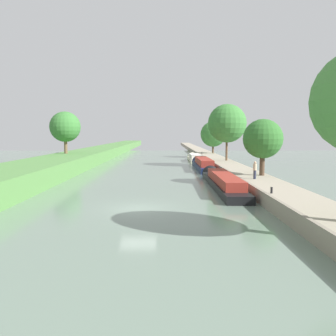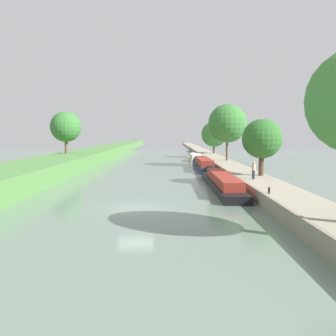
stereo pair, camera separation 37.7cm
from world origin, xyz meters
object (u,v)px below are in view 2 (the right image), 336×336
mooring_bollard_near (270,190)px  mooring_bollard_far (203,153)px  narrowboat_navy (203,164)px  person_walking (254,170)px  narrowboat_black (221,181)px  narrowboat_cream (195,158)px

mooring_bollard_near → mooring_bollard_far: (0.00, 45.37, 0.00)m
narrowboat_navy → person_walking: person_walking is taller
narrowboat_black → mooring_bollard_near: (2.02, -9.00, 0.64)m
person_walking → narrowboat_cream: bearing=94.7°
mooring_bollard_near → person_walking: bearing=84.0°
narrowboat_black → narrowboat_navy: narrowboat_navy is taller
narrowboat_navy → mooring_bollard_near: size_ratio=33.58×
narrowboat_black → narrowboat_cream: (0.06, 31.96, -0.07)m
mooring_bollard_near → mooring_bollard_far: size_ratio=1.00×
narrowboat_black → mooring_bollard_near: mooring_bollard_near is taller
narrowboat_navy → narrowboat_cream: (0.01, 14.54, -0.15)m
person_walking → mooring_bollard_far: person_walking is taller
narrowboat_navy → mooring_bollard_far: size_ratio=33.58×
narrowboat_navy → narrowboat_cream: bearing=90.0°
narrowboat_cream → mooring_bollard_far: size_ratio=24.46×
narrowboat_navy → narrowboat_black: bearing=-90.2°
narrowboat_cream → mooring_bollard_far: bearing=66.1°
person_walking → mooring_bollard_far: (-0.79, 37.86, -0.65)m
narrowboat_cream → narrowboat_black: bearing=-90.1°
narrowboat_cream → mooring_bollard_far: mooring_bollard_far is taller
narrowboat_black → narrowboat_cream: narrowboat_black is taller
narrowboat_cream → person_walking: (2.75, -33.45, 1.36)m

